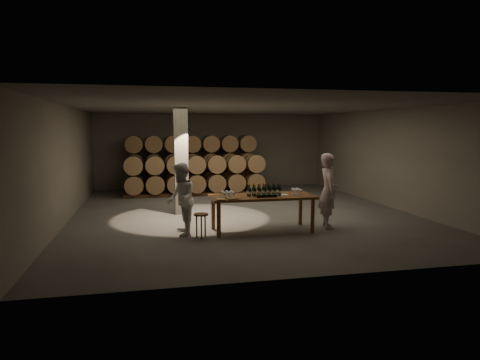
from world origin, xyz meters
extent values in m
plane|color=#514E4C|center=(0.00, 0.00, 0.00)|extent=(12.00, 12.00, 0.00)
plane|color=#605E59|center=(0.00, 0.00, 3.20)|extent=(12.00, 12.00, 0.00)
plane|color=slate|center=(0.00, 6.00, 1.60)|extent=(10.00, 0.00, 10.00)
plane|color=slate|center=(0.00, -6.00, 1.60)|extent=(10.00, 0.00, 10.00)
plane|color=slate|center=(-5.00, 0.00, 1.60)|extent=(0.00, 12.00, 12.00)
plane|color=slate|center=(5.00, 0.00, 1.60)|extent=(0.00, 12.00, 12.00)
cube|color=#69635B|center=(-1.80, 0.20, 1.60)|extent=(0.40, 0.40, 3.20)
cylinder|color=brown|center=(-1.18, -2.93, 0.42)|extent=(0.10, 0.10, 0.84)
cylinder|color=brown|center=(1.18, -2.93, 0.42)|extent=(0.10, 0.10, 0.84)
cylinder|color=brown|center=(-1.18, -2.07, 0.42)|extent=(0.10, 0.10, 0.84)
cylinder|color=brown|center=(1.18, -2.07, 0.42)|extent=(0.10, 0.10, 0.84)
cube|color=brown|center=(0.00, -2.50, 0.87)|extent=(2.60, 1.10, 0.06)
cube|color=brown|center=(-0.96, 4.90, 0.06)|extent=(5.48, 0.10, 0.12)
cube|color=brown|center=(-0.96, 5.50, 0.06)|extent=(5.48, 0.10, 0.12)
cylinder|color=olive|center=(-3.30, 5.20, 0.47)|extent=(0.70, 0.95, 0.70)
cylinder|color=black|center=(-3.30, 4.94, 0.47)|extent=(0.73, 0.04, 0.73)
cylinder|color=black|center=(-3.30, 5.46, 0.47)|extent=(0.73, 0.04, 0.73)
cylinder|color=olive|center=(-2.52, 5.20, 0.47)|extent=(0.70, 0.95, 0.70)
cylinder|color=black|center=(-2.52, 4.94, 0.47)|extent=(0.73, 0.04, 0.73)
cylinder|color=black|center=(-2.52, 5.46, 0.47)|extent=(0.73, 0.04, 0.73)
cylinder|color=olive|center=(-1.74, 5.20, 0.47)|extent=(0.70, 0.95, 0.70)
cylinder|color=black|center=(-1.74, 4.94, 0.47)|extent=(0.73, 0.04, 0.73)
cylinder|color=black|center=(-1.74, 5.46, 0.47)|extent=(0.73, 0.04, 0.73)
cylinder|color=olive|center=(-0.96, 5.20, 0.47)|extent=(0.70, 0.95, 0.70)
cylinder|color=black|center=(-0.96, 4.94, 0.47)|extent=(0.73, 0.04, 0.73)
cylinder|color=black|center=(-0.96, 5.46, 0.47)|extent=(0.73, 0.04, 0.73)
cylinder|color=olive|center=(-0.18, 5.20, 0.47)|extent=(0.70, 0.95, 0.70)
cylinder|color=black|center=(-0.18, 4.94, 0.47)|extent=(0.73, 0.04, 0.73)
cylinder|color=black|center=(-0.18, 5.46, 0.47)|extent=(0.73, 0.04, 0.73)
cylinder|color=olive|center=(0.60, 5.20, 0.47)|extent=(0.70, 0.95, 0.70)
cylinder|color=black|center=(0.60, 4.94, 0.47)|extent=(0.73, 0.04, 0.73)
cylinder|color=black|center=(0.60, 5.46, 0.47)|extent=(0.73, 0.04, 0.73)
cylinder|color=olive|center=(1.38, 5.20, 0.47)|extent=(0.70, 0.95, 0.70)
cylinder|color=black|center=(1.38, 4.94, 0.47)|extent=(0.73, 0.04, 0.73)
cylinder|color=black|center=(1.38, 5.46, 0.47)|extent=(0.73, 0.04, 0.73)
cylinder|color=olive|center=(-3.30, 5.20, 1.21)|extent=(0.70, 0.95, 0.70)
cylinder|color=black|center=(-3.30, 4.94, 1.21)|extent=(0.73, 0.04, 0.73)
cylinder|color=black|center=(-3.30, 5.46, 1.21)|extent=(0.73, 0.04, 0.73)
cylinder|color=olive|center=(-2.52, 5.20, 1.21)|extent=(0.70, 0.95, 0.70)
cylinder|color=black|center=(-2.52, 4.94, 1.21)|extent=(0.73, 0.04, 0.73)
cylinder|color=black|center=(-2.52, 5.46, 1.21)|extent=(0.73, 0.04, 0.73)
cylinder|color=olive|center=(-1.74, 5.20, 1.21)|extent=(0.70, 0.95, 0.70)
cylinder|color=black|center=(-1.74, 4.94, 1.21)|extent=(0.73, 0.04, 0.73)
cylinder|color=black|center=(-1.74, 5.46, 1.21)|extent=(0.73, 0.04, 0.73)
cylinder|color=olive|center=(-0.96, 5.20, 1.21)|extent=(0.70, 0.95, 0.70)
cylinder|color=black|center=(-0.96, 4.94, 1.21)|extent=(0.73, 0.04, 0.73)
cylinder|color=black|center=(-0.96, 5.46, 1.21)|extent=(0.73, 0.04, 0.73)
cylinder|color=olive|center=(-0.18, 5.20, 1.21)|extent=(0.70, 0.95, 0.70)
cylinder|color=black|center=(-0.18, 4.94, 1.21)|extent=(0.73, 0.04, 0.73)
cylinder|color=black|center=(-0.18, 5.46, 1.21)|extent=(0.73, 0.04, 0.73)
cylinder|color=olive|center=(0.60, 5.20, 1.21)|extent=(0.70, 0.95, 0.70)
cylinder|color=black|center=(0.60, 4.94, 1.21)|extent=(0.73, 0.04, 0.73)
cylinder|color=black|center=(0.60, 5.46, 1.21)|extent=(0.73, 0.04, 0.73)
cylinder|color=olive|center=(1.38, 5.20, 1.21)|extent=(0.70, 0.95, 0.70)
cylinder|color=black|center=(1.38, 4.94, 1.21)|extent=(0.73, 0.04, 0.73)
cylinder|color=black|center=(1.38, 5.46, 1.21)|extent=(0.73, 0.04, 0.73)
cylinder|color=olive|center=(-3.30, 5.20, 1.95)|extent=(0.70, 0.95, 0.70)
cylinder|color=black|center=(-3.30, 4.94, 1.95)|extent=(0.73, 0.04, 0.73)
cylinder|color=black|center=(-3.30, 5.46, 1.95)|extent=(0.73, 0.04, 0.73)
cylinder|color=olive|center=(-2.52, 5.20, 1.95)|extent=(0.70, 0.95, 0.70)
cylinder|color=black|center=(-2.52, 4.94, 1.95)|extent=(0.73, 0.04, 0.73)
cylinder|color=black|center=(-2.52, 5.46, 1.95)|extent=(0.73, 0.04, 0.73)
cylinder|color=olive|center=(-1.74, 5.20, 1.95)|extent=(0.70, 0.95, 0.70)
cylinder|color=black|center=(-1.74, 4.94, 1.95)|extent=(0.73, 0.04, 0.73)
cylinder|color=black|center=(-1.74, 5.46, 1.95)|extent=(0.73, 0.04, 0.73)
cylinder|color=olive|center=(-0.96, 5.20, 1.95)|extent=(0.70, 0.95, 0.70)
cylinder|color=black|center=(-0.96, 4.94, 1.95)|extent=(0.73, 0.04, 0.73)
cylinder|color=black|center=(-0.96, 5.46, 1.95)|extent=(0.73, 0.04, 0.73)
cylinder|color=olive|center=(-0.18, 5.20, 1.95)|extent=(0.70, 0.95, 0.70)
cylinder|color=black|center=(-0.18, 4.94, 1.95)|extent=(0.73, 0.04, 0.73)
cylinder|color=black|center=(-0.18, 5.46, 1.95)|extent=(0.73, 0.04, 0.73)
cylinder|color=olive|center=(0.60, 5.20, 1.95)|extent=(0.70, 0.95, 0.70)
cylinder|color=black|center=(0.60, 4.94, 1.95)|extent=(0.73, 0.04, 0.73)
cylinder|color=black|center=(0.60, 5.46, 1.95)|extent=(0.73, 0.04, 0.73)
cylinder|color=olive|center=(1.38, 5.20, 1.95)|extent=(0.70, 0.95, 0.70)
cylinder|color=black|center=(1.38, 4.94, 1.95)|extent=(0.73, 0.04, 0.73)
cylinder|color=black|center=(1.38, 5.46, 1.95)|extent=(0.73, 0.04, 0.73)
cube|color=brown|center=(-0.96, 3.50, 0.06)|extent=(5.48, 0.10, 0.12)
cube|color=brown|center=(-0.96, 4.10, 0.06)|extent=(5.48, 0.10, 0.12)
cylinder|color=olive|center=(-3.30, 3.80, 0.47)|extent=(0.70, 0.95, 0.70)
cylinder|color=black|center=(-3.30, 3.54, 0.47)|extent=(0.73, 0.04, 0.73)
cylinder|color=black|center=(-3.30, 4.06, 0.47)|extent=(0.73, 0.04, 0.73)
cylinder|color=olive|center=(-2.52, 3.80, 0.47)|extent=(0.70, 0.95, 0.70)
cylinder|color=black|center=(-2.52, 3.54, 0.47)|extent=(0.73, 0.04, 0.73)
cylinder|color=black|center=(-2.52, 4.06, 0.47)|extent=(0.73, 0.04, 0.73)
cylinder|color=olive|center=(-1.74, 3.80, 0.47)|extent=(0.70, 0.95, 0.70)
cylinder|color=black|center=(-1.74, 3.54, 0.47)|extent=(0.73, 0.04, 0.73)
cylinder|color=black|center=(-1.74, 4.06, 0.47)|extent=(0.73, 0.04, 0.73)
cylinder|color=olive|center=(-0.96, 3.80, 0.47)|extent=(0.70, 0.95, 0.70)
cylinder|color=black|center=(-0.96, 3.54, 0.47)|extent=(0.73, 0.04, 0.73)
cylinder|color=black|center=(-0.96, 4.06, 0.47)|extent=(0.73, 0.04, 0.73)
cylinder|color=olive|center=(-0.18, 3.80, 0.47)|extent=(0.70, 0.95, 0.70)
cylinder|color=black|center=(-0.18, 3.54, 0.47)|extent=(0.73, 0.04, 0.73)
cylinder|color=black|center=(-0.18, 4.06, 0.47)|extent=(0.73, 0.04, 0.73)
cylinder|color=olive|center=(0.60, 3.80, 0.47)|extent=(0.70, 0.95, 0.70)
cylinder|color=black|center=(0.60, 3.54, 0.47)|extent=(0.73, 0.04, 0.73)
cylinder|color=black|center=(0.60, 4.06, 0.47)|extent=(0.73, 0.04, 0.73)
cylinder|color=olive|center=(1.38, 3.80, 0.47)|extent=(0.70, 0.95, 0.70)
cylinder|color=black|center=(1.38, 3.54, 0.47)|extent=(0.73, 0.04, 0.73)
cylinder|color=black|center=(1.38, 4.06, 0.47)|extent=(0.73, 0.04, 0.73)
cylinder|color=olive|center=(-3.30, 3.80, 1.21)|extent=(0.70, 0.95, 0.70)
cylinder|color=black|center=(-3.30, 3.54, 1.21)|extent=(0.73, 0.04, 0.73)
cylinder|color=black|center=(-3.30, 4.06, 1.21)|extent=(0.73, 0.04, 0.73)
cylinder|color=olive|center=(-2.52, 3.80, 1.21)|extent=(0.70, 0.95, 0.70)
cylinder|color=black|center=(-2.52, 3.54, 1.21)|extent=(0.73, 0.04, 0.73)
cylinder|color=black|center=(-2.52, 4.06, 1.21)|extent=(0.73, 0.04, 0.73)
cylinder|color=olive|center=(-1.74, 3.80, 1.21)|extent=(0.70, 0.95, 0.70)
cylinder|color=black|center=(-1.74, 3.54, 1.21)|extent=(0.73, 0.04, 0.73)
cylinder|color=black|center=(-1.74, 4.06, 1.21)|extent=(0.73, 0.04, 0.73)
cylinder|color=olive|center=(-0.96, 3.80, 1.21)|extent=(0.70, 0.95, 0.70)
cylinder|color=black|center=(-0.96, 3.54, 1.21)|extent=(0.73, 0.04, 0.73)
cylinder|color=black|center=(-0.96, 4.06, 1.21)|extent=(0.73, 0.04, 0.73)
cylinder|color=olive|center=(-0.18, 3.80, 1.21)|extent=(0.70, 0.95, 0.70)
cylinder|color=black|center=(-0.18, 3.54, 1.21)|extent=(0.73, 0.04, 0.73)
cylinder|color=black|center=(-0.18, 4.06, 1.21)|extent=(0.73, 0.04, 0.73)
cylinder|color=olive|center=(0.60, 3.80, 1.21)|extent=(0.70, 0.95, 0.70)
cylinder|color=black|center=(0.60, 3.54, 1.21)|extent=(0.73, 0.04, 0.73)
cylinder|color=black|center=(0.60, 4.06, 1.21)|extent=(0.73, 0.04, 0.73)
cylinder|color=olive|center=(1.38, 3.80, 1.21)|extent=(0.70, 0.95, 0.70)
cylinder|color=black|center=(1.38, 3.54, 1.21)|extent=(0.73, 0.04, 0.73)
cylinder|color=black|center=(1.38, 4.06, 1.21)|extent=(0.73, 0.04, 0.73)
cylinder|color=black|center=(-0.34, -2.57, 1.00)|extent=(0.07, 0.07, 0.20)
cylinder|color=silver|center=(-0.34, -2.57, 0.99)|extent=(0.07, 0.07, 0.06)
cylinder|color=black|center=(-0.34, -2.57, 1.14)|extent=(0.03, 0.03, 0.08)
cylinder|color=gold|center=(-0.34, -2.57, 1.18)|extent=(0.03, 0.03, 0.02)
cylinder|color=black|center=(-0.34, -2.42, 1.00)|extent=(0.07, 0.07, 0.20)
cylinder|color=silver|center=(-0.34, -2.42, 0.99)|extent=(0.07, 0.07, 0.06)
cylinder|color=black|center=(-0.34, -2.42, 1.14)|extent=(0.03, 0.03, 0.08)
cylinder|color=maroon|center=(-0.34, -2.42, 1.18)|extent=(0.03, 0.03, 0.02)
cylinder|color=black|center=(-0.21, -2.57, 1.00)|extent=(0.07, 0.07, 0.20)
cylinder|color=silver|center=(-0.21, -2.57, 0.99)|extent=(0.07, 0.07, 0.06)
cylinder|color=black|center=(-0.21, -2.57, 1.14)|extent=(0.03, 0.03, 0.08)
cylinder|color=maroon|center=(-0.21, -2.57, 1.18)|extent=(0.03, 0.03, 0.02)
cylinder|color=black|center=(-0.21, -2.42, 1.00)|extent=(0.07, 0.07, 0.20)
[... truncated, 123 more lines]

